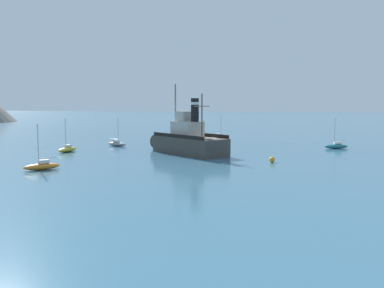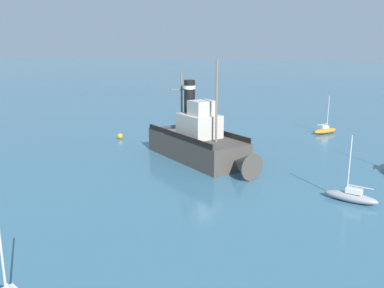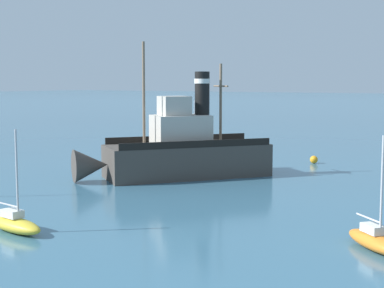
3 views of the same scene
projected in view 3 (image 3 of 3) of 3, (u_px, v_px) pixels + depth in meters
name	position (u px, v px, depth m)	size (l,w,h in m)	color
ground_plane	(218.00, 173.00, 45.64)	(600.00, 600.00, 0.00)	#38667F
old_tugboat	(179.00, 152.00, 43.51)	(11.36, 13.53, 9.90)	#423D38
sailboat_orange	(376.00, 240.00, 24.75)	(3.59, 3.33, 4.90)	orange
sailboat_teal	(195.00, 139.00, 67.80)	(2.28, 3.95, 4.90)	#23757A
sailboat_yellow	(15.00, 223.00, 27.70)	(3.92, 1.62, 4.90)	gold
mooring_buoy	(314.00, 160.00, 50.79)	(0.67, 0.67, 0.67)	orange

